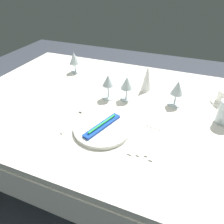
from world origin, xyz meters
name	(u,v)px	position (x,y,z in m)	size (l,w,h in m)	color
ground_plane	(122,188)	(0.00, 0.00, 0.00)	(6.00, 6.00, 0.00)	#383D47
dining_table	(126,118)	(0.00, 0.00, 0.66)	(1.80, 1.11, 0.74)	silver
dinner_plate	(102,128)	(-0.04, -0.23, 0.75)	(0.26, 0.26, 0.02)	white
toothbrush_package	(102,125)	(-0.04, -0.23, 0.77)	(0.10, 0.21, 0.02)	blue
fork_outer	(74,119)	(-0.20, -0.21, 0.74)	(0.02, 0.21, 0.00)	beige
dinner_knife	(136,136)	(0.12, -0.22, 0.74)	(0.03, 0.24, 0.00)	beige
spoon_soup	(146,134)	(0.15, -0.19, 0.74)	(0.03, 0.23, 0.01)	beige
spoon_dessert	(151,135)	(0.18, -0.19, 0.74)	(0.03, 0.21, 0.01)	beige
spoon_tea	(159,138)	(0.21, -0.20, 0.74)	(0.03, 0.22, 0.01)	beige
saucer_left	(223,102)	(0.48, 0.21, 0.74)	(0.13, 0.13, 0.01)	white
wine_glass_centre	(127,84)	(-0.02, 0.06, 0.84)	(0.07, 0.07, 0.14)	silver
wine_glass_left	(74,59)	(-0.47, 0.28, 0.83)	(0.07, 0.07, 0.14)	silver
wine_glass_right	(177,89)	(0.24, 0.10, 0.83)	(0.07, 0.07, 0.14)	silver
wine_glass_far	(108,82)	(-0.12, 0.04, 0.84)	(0.07, 0.07, 0.14)	silver
napkin_folded	(147,78)	(0.06, 0.21, 0.82)	(0.06, 0.06, 0.15)	white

